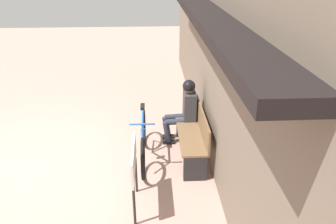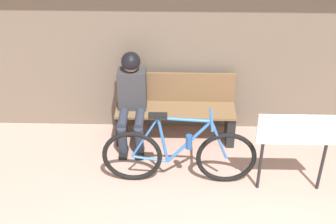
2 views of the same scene
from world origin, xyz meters
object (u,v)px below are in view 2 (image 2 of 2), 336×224
object	(u,v)px
bicycle	(179,155)
signboard	(296,136)
park_bench_near	(176,111)
person_seated	(132,94)

from	to	relation	value
bicycle	signboard	bearing A→B (deg)	-4.48
park_bench_near	signboard	bearing A→B (deg)	-36.74
park_bench_near	signboard	distance (m)	1.62
park_bench_near	person_seated	world-z (taller)	person_seated
person_seated	signboard	size ratio (longest dim) A/B	1.24
park_bench_near	bicycle	xyz separation A→B (m)	(0.05, -0.86, -0.03)
park_bench_near	person_seated	distance (m)	0.62
person_seated	signboard	bearing A→B (deg)	-25.04
bicycle	person_seated	bearing A→B (deg)	127.97
person_seated	signboard	xyz separation A→B (m)	(1.81, -0.84, 0.02)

